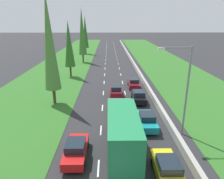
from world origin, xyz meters
TOP-DOWN VIEW (x-y plane):
  - ground_plane at (0.00, 60.00)m, footprint 300.00×300.00m
  - grass_verge_left at (-12.65, 60.00)m, footprint 14.00×140.00m
  - grass_verge_right at (14.35, 60.00)m, footprint 14.00×140.00m
  - median_barrier at (5.70, 60.00)m, footprint 0.44×120.00m
  - lane_markings at (0.00, 60.00)m, footprint 3.64×116.00m
  - yellow_sedan_right_lane at (3.41, 13.77)m, footprint 1.82×4.50m
  - teal_sedan_right_lane at (3.26, 21.68)m, footprint 1.82×4.50m
  - red_sedan_left_lane at (-3.68, 16.32)m, footprint 1.82×4.50m
  - green_box_truck_centre_lane at (0.23, 16.82)m, footprint 2.46×9.40m
  - yellow_hatchback_centre_lane at (-0.06, 24.94)m, footprint 1.74×3.90m
  - black_sedan_right_lane at (3.42, 29.21)m, footprint 1.82×4.50m
  - maroon_hatchback_centre_lane at (0.23, 31.53)m, footprint 1.74×3.90m
  - maroon_sedan_right_lane at (3.48, 35.78)m, footprint 1.82×4.50m
  - poplar_tree_second at (-8.53, 28.74)m, footprint 2.17×2.17m
  - poplar_tree_third at (-8.77, 43.50)m, footprint 2.08×2.08m
  - poplar_tree_fourth at (-7.98, 59.18)m, footprint 2.16×2.16m
  - poplar_tree_fifth at (-8.76, 74.60)m, footprint 2.12×2.12m
  - street_light_mast at (6.33, 20.11)m, footprint 3.20×0.28m

SIDE VIEW (x-z plane):
  - ground_plane at x=0.00m, z-range 0.00..0.00m
  - lane_markings at x=0.00m, z-range 0.00..0.01m
  - grass_verge_left at x=-12.65m, z-range 0.00..0.04m
  - grass_verge_right at x=14.35m, z-range 0.00..0.04m
  - median_barrier at x=5.70m, z-range 0.00..0.85m
  - yellow_sedan_right_lane at x=3.41m, z-range -0.01..1.63m
  - teal_sedan_right_lane at x=3.26m, z-range -0.01..1.63m
  - red_sedan_left_lane at x=-3.68m, z-range -0.01..1.63m
  - black_sedan_right_lane at x=3.42m, z-range -0.01..1.63m
  - maroon_sedan_right_lane at x=3.48m, z-range -0.01..1.63m
  - yellow_hatchback_centre_lane at x=-0.06m, z-range -0.02..1.70m
  - maroon_hatchback_centre_lane at x=0.23m, z-range -0.02..1.70m
  - green_box_truck_centre_lane at x=0.23m, z-range 0.09..4.27m
  - street_light_mast at x=6.33m, z-range 0.73..9.73m
  - poplar_tree_third at x=-8.77m, z-range 1.05..12.29m
  - poplar_tree_fifth at x=-8.76m, z-range 1.05..13.77m
  - poplar_tree_fourth at x=-7.98m, z-range 1.05..15.45m
  - poplar_tree_second at x=-8.53m, z-range 1.05..15.81m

